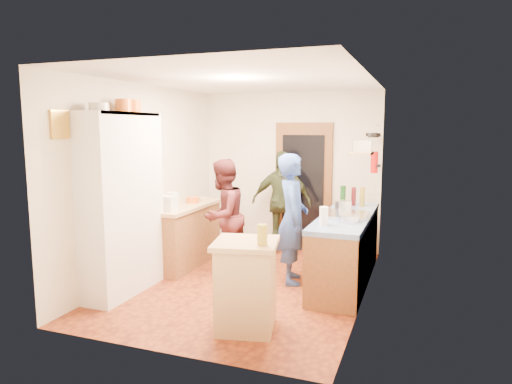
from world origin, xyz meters
The scene contains 44 objects.
floor centered at (0.00, 0.00, -0.01)m, with size 3.00×4.00×0.02m, color #934017.
ceiling centered at (0.00, 0.00, 2.61)m, with size 3.00×4.00×0.02m, color silver.
wall_back centered at (0.00, 2.01, 1.30)m, with size 3.00×0.02×2.60m, color silver.
wall_front centered at (0.00, -2.01, 1.30)m, with size 3.00×0.02×2.60m, color silver.
wall_left centered at (-1.51, 0.00, 1.30)m, with size 0.02×4.00×2.60m, color silver.
wall_right centered at (1.51, 0.00, 1.30)m, with size 0.02×4.00×2.60m, color silver.
door_frame centered at (0.25, 1.97, 1.05)m, with size 0.95×0.06×2.10m, color brown.
door_glass centered at (0.25, 1.94, 1.05)m, with size 0.70×0.02×1.70m, color black.
hutch_body centered at (-1.30, -0.80, 1.10)m, with size 0.40×1.20×2.20m, color silver.
hutch_top_shelf centered at (-1.30, -0.80, 2.18)m, with size 0.40×1.14×0.04m, color silver.
plate_stack centered at (-1.30, -1.14, 2.25)m, with size 0.22×0.22×0.09m, color white.
orange_pot_a centered at (-1.30, -0.69, 2.28)m, with size 0.20×0.20×0.16m, color orange.
orange_pot_b centered at (-1.30, -0.50, 2.28)m, with size 0.18×0.18×0.16m, color orange.
left_counter_base centered at (-1.20, 0.45, 0.42)m, with size 0.60×1.40×0.85m, color #985833.
left_counter_top centered at (-1.20, 0.45, 0.88)m, with size 0.64×1.44×0.05m, color tan.
toaster centered at (-1.15, -0.03, 1.00)m, with size 0.27×0.18×0.20m, color white.
kettle centered at (-1.25, 0.29, 1.00)m, with size 0.18×0.18×0.20m, color white.
orange_bowl centered at (-1.12, 0.66, 0.95)m, with size 0.20×0.20×0.09m, color orange.
chopping_board centered at (-1.18, 1.01, 0.91)m, with size 0.30×0.22×0.03m, color tan.
right_counter_base centered at (1.20, 0.50, 0.42)m, with size 0.60×2.20×0.84m, color #985833.
right_counter_top centered at (1.20, 0.50, 0.87)m, with size 0.62×2.22×0.06m, color #0337A1.
hob centered at (1.20, 0.38, 0.92)m, with size 0.55×0.58×0.04m, color silver.
pot_on_hob centered at (1.15, 0.52, 1.01)m, with size 0.21×0.21×0.14m, color silver.
bottle_a centered at (1.05, 1.10, 1.05)m, with size 0.08×0.08×0.30m, color #143F14.
bottle_b centered at (1.18, 1.24, 1.03)m, with size 0.07×0.07×0.27m, color #591419.
bottle_c centered at (1.31, 1.19, 1.04)m, with size 0.07×0.07×0.28m, color olive.
paper_towel centered at (1.05, -0.23, 1.01)m, with size 0.10×0.10×0.21m, color white.
mixing_bowl centered at (1.30, 0.01, 0.94)m, with size 0.23×0.23×0.09m, color silver.
island_base centered at (0.49, -1.27, 0.43)m, with size 0.55×0.55×0.86m, color tan.
island_top centered at (0.49, -1.27, 0.89)m, with size 0.62×0.62×0.05m, color tan.
cutting_board centered at (0.43, -1.23, 0.90)m, with size 0.35×0.28×0.02m, color white.
oil_jar centered at (0.69, -1.35, 1.01)m, with size 0.10×0.10×0.20m, color #AD9E2D.
pan_rail centered at (1.46, 1.52, 2.05)m, with size 0.02×0.02×0.65m, color silver.
pan_hang_a centered at (1.40, 1.35, 1.92)m, with size 0.18×0.18×0.05m, color black.
pan_hang_b centered at (1.40, 1.55, 1.90)m, with size 0.16×0.16×0.05m, color black.
pan_hang_c centered at (1.40, 1.75, 1.91)m, with size 0.17×0.17×0.05m, color black.
wall_shelf centered at (1.37, 0.45, 1.70)m, with size 0.26×0.42×0.03m, color tan.
radio centered at (1.37, 0.45, 1.79)m, with size 0.22×0.30×0.15m, color silver.
ext_bracket centered at (1.47, 1.70, 1.45)m, with size 0.06×0.10×0.04m, color black.
fire_extinguisher centered at (1.41, 1.70, 1.50)m, with size 0.11×0.11×0.32m, color red.
picture_frame centered at (-1.48, -1.55, 2.05)m, with size 0.03×0.25×0.30m, color gold.
person_hob centered at (0.58, 0.25, 0.85)m, with size 0.62×0.40×1.69m, color #2B458E.
person_left centered at (-0.46, 0.39, 0.80)m, with size 0.77×0.60×1.59m, color #4B1D1E.
person_back centered at (-0.01, 1.61, 0.83)m, with size 0.97×0.40×1.65m, color #303920.
Camera 1 is at (2.09, -5.35, 2.02)m, focal length 32.00 mm.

